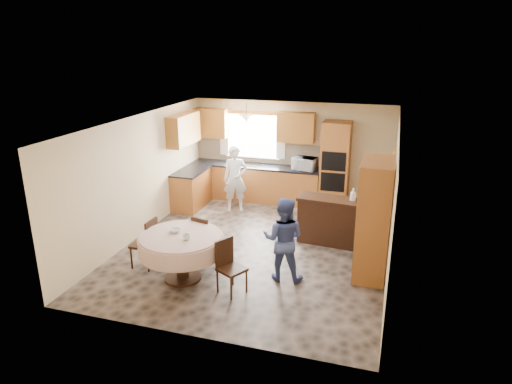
{
  "coord_description": "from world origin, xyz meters",
  "views": [
    {
      "loc": [
        2.4,
        -7.89,
        3.91
      ],
      "look_at": [
        -0.09,
        0.3,
        1.05
      ],
      "focal_mm": 32.0,
      "sensor_mm": 36.0,
      "label": 1
    }
  ],
  "objects": [
    {
      "name": "chair_left",
      "position": [
        -1.62,
        -1.35,
        0.51
      ],
      "size": [
        0.41,
        0.41,
        0.92
      ],
      "rotation": [
        0.0,
        0.0,
        -1.61
      ],
      "color": "#351A0E",
      "rests_on": "floor"
    },
    {
      "name": "person_sink",
      "position": [
        -1.08,
        1.86,
        0.78
      ],
      "size": [
        0.67,
        0.55,
        1.56
      ],
      "primitive_type": "imported",
      "rotation": [
        0.0,
        0.0,
        0.35
      ],
      "color": "silver",
      "rests_on": "floor"
    },
    {
      "name": "window",
      "position": [
        -1.0,
        2.98,
        1.6
      ],
      "size": [
        1.4,
        0.03,
        1.1
      ],
      "primitive_type": "cube",
      "color": "white",
      "rests_on": "wall_back"
    },
    {
      "name": "curtain_left",
      "position": [
        -1.75,
        2.93,
        1.65
      ],
      "size": [
        0.22,
        0.02,
        1.15
      ],
      "primitive_type": "cube",
      "color": "white",
      "rests_on": "wall_back"
    },
    {
      "name": "framed_picture",
      "position": [
        2.47,
        1.07,
        1.68
      ],
      "size": [
        0.06,
        0.62,
        0.51
      ],
      "color": "gold",
      "rests_on": "wall_right"
    },
    {
      "name": "wall_front",
      "position": [
        0.0,
        -3.0,
        1.25
      ],
      "size": [
        5.0,
        0.02,
        2.5
      ],
      "primitive_type": "cube",
      "color": "#CDB283",
      "rests_on": "floor"
    },
    {
      "name": "pendant",
      "position": [
        -1.0,
        2.5,
        2.12
      ],
      "size": [
        0.36,
        0.36,
        0.18
      ],
      "primitive_type": "cone",
      "rotation": [
        3.14,
        0.0,
        0.0
      ],
      "color": "beige",
      "rests_on": "ceiling"
    },
    {
      "name": "bowl_sideboard",
      "position": [
        1.11,
        0.64,
        0.92
      ],
      "size": [
        0.25,
        0.25,
        0.05
      ],
      "primitive_type": "imported",
      "rotation": [
        0.0,
        0.0,
        -0.2
      ],
      "color": "#B2B2B2",
      "rests_on": "sideboard"
    },
    {
      "name": "space_heater",
      "position": [
        2.12,
        0.12,
        0.25
      ],
      "size": [
        0.4,
        0.32,
        0.49
      ],
      "primitive_type": "cube",
      "rotation": [
        0.0,
        0.0,
        -0.2
      ],
      "color": "black",
      "rests_on": "floor"
    },
    {
      "name": "ceiling",
      "position": [
        0.0,
        0.0,
        2.5
      ],
      "size": [
        5.0,
        6.0,
        0.01
      ],
      "primitive_type": "cube",
      "color": "white",
      "rests_on": "wall_back"
    },
    {
      "name": "dining_table",
      "position": [
        -0.84,
        -1.57,
        0.64
      ],
      "size": [
        1.43,
        1.43,
        0.82
      ],
      "color": "#351A0E",
      "rests_on": "floor"
    },
    {
      "name": "backsplash",
      "position": [
        -0.85,
        2.99,
        1.18
      ],
      "size": [
        3.3,
        0.02,
        0.55
      ],
      "primitive_type": "cube",
      "color": "beige",
      "rests_on": "wall_back"
    },
    {
      "name": "wall_left",
      "position": [
        -2.5,
        0.0,
        1.25
      ],
      "size": [
        0.02,
        6.0,
        2.5
      ],
      "primitive_type": "cube",
      "color": "#CDB283",
      "rests_on": "floor"
    },
    {
      "name": "bottle_sideboard",
      "position": [
        1.77,
        0.64,
        1.04
      ],
      "size": [
        0.15,
        0.15,
        0.3
      ],
      "primitive_type": "imported",
      "rotation": [
        0.0,
        0.0,
        0.36
      ],
      "color": "silver",
      "rests_on": "sideboard"
    },
    {
      "name": "wall_right",
      "position": [
        2.5,
        0.0,
        1.25
      ],
      "size": [
        0.02,
        6.0,
        2.5
      ],
      "primitive_type": "cube",
      "color": "#CDB283",
      "rests_on": "floor"
    },
    {
      "name": "chair_back",
      "position": [
        -0.75,
        -0.85,
        0.49
      ],
      "size": [
        0.47,
        0.47,
        0.89
      ],
      "rotation": [
        0.0,
        0.0,
        2.89
      ],
      "color": "#351A0E",
      "rests_on": "floor"
    },
    {
      "name": "oven_tower",
      "position": [
        1.15,
        2.69,
        1.06
      ],
      "size": [
        0.66,
        0.62,
        2.12
      ],
      "primitive_type": "cube",
      "color": "#C37334",
      "rests_on": "floor"
    },
    {
      "name": "bowl_table",
      "position": [
        -0.99,
        -1.49,
        0.84
      ],
      "size": [
        0.2,
        0.2,
        0.06
      ],
      "primitive_type": "imported",
      "rotation": [
        0.0,
        0.0,
        -0.05
      ],
      "color": "#B2B2B2",
      "rests_on": "dining_table"
    },
    {
      "name": "person_dining",
      "position": [
        0.8,
        -1.05,
        0.73
      ],
      "size": [
        0.74,
        0.59,
        1.47
      ],
      "primitive_type": "imported",
      "rotation": [
        0.0,
        0.0,
        3.19
      ],
      "color": "#3D4A85",
      "rests_on": "floor"
    },
    {
      "name": "counter_back",
      "position": [
        -0.85,
        2.7,
        0.9
      ],
      "size": [
        3.3,
        0.64,
        0.04
      ],
      "primitive_type": "cube",
      "color": "black",
      "rests_on": "base_cab_back"
    },
    {
      "name": "base_cab_left",
      "position": [
        -2.2,
        1.8,
        0.44
      ],
      "size": [
        0.6,
        1.2,
        0.88
      ],
      "primitive_type": "cube",
      "color": "#C37334",
      "rests_on": "floor"
    },
    {
      "name": "curtain_right",
      "position": [
        -0.25,
        2.93,
        1.65
      ],
      "size": [
        0.22,
        0.02,
        1.15
      ],
      "primitive_type": "cube",
      "color": "white",
      "rests_on": "wall_back"
    },
    {
      "name": "counter_left",
      "position": [
        -2.2,
        1.8,
        0.9
      ],
      "size": [
        0.64,
        1.2,
        0.04
      ],
      "primitive_type": "cube",
      "color": "black",
      "rests_on": "base_cab_left"
    },
    {
      "name": "chair_right",
      "position": [
        0.06,
        -1.71,
        0.5
      ],
      "size": [
        0.53,
        0.53,
        0.9
      ],
      "rotation": [
        0.0,
        0.0,
        1.08
      ],
      "color": "#351A0E",
      "rests_on": "floor"
    },
    {
      "name": "oven_lower",
      "position": [
        1.15,
        2.38,
        0.75
      ],
      "size": [
        0.56,
        0.01,
        0.45
      ],
      "primitive_type": "cube",
      "color": "black",
      "rests_on": "oven_tower"
    },
    {
      "name": "wall_back",
      "position": [
        0.0,
        3.0,
        1.25
      ],
      "size": [
        5.0,
        0.02,
        2.5
      ],
      "primitive_type": "cube",
      "color": "#CDB283",
      "rests_on": "floor"
    },
    {
      "name": "sideboard",
      "position": [
        1.33,
        0.64,
        0.45
      ],
      "size": [
        1.29,
        0.63,
        0.89
      ],
      "primitive_type": "cube",
      "rotation": [
        0.0,
        0.0,
        -0.1
      ],
      "color": "#351A0E",
      "rests_on": "floor"
    },
    {
      "name": "cup_table",
      "position": [
        -0.67,
        -1.71,
        0.86
      ],
      "size": [
        0.16,
        0.16,
        0.09
      ],
      "primitive_type": "imported",
      "rotation": [
        0.0,
        0.0,
        0.4
      ],
      "color": "#B2B2B2",
      "rests_on": "dining_table"
    },
    {
      "name": "wall_cab_side",
      "position": [
        -2.33,
        1.8,
        1.91
      ],
      "size": [
        0.33,
        1.2,
        0.72
      ],
      "primitive_type": "cube",
      "color": "#AB722A",
      "rests_on": "wall_left"
    },
    {
      "name": "wall_cab_right",
      "position": [
        0.15,
        2.83,
        1.91
      ],
      "size": [
        0.9,
        0.33,
        0.72
      ],
      "primitive_type": "cube",
      "color": "#AB722A",
      "rests_on": "wall_back"
    },
    {
      "name": "wall_cab_left",
      "position": [
        -2.05,
        2.83,
        1.91
      ],
      "size": [
        0.85,
        0.33,
        0.72
      ],
      "primitive_type": "cube",
      "color": "#AB722A",
      "rests_on": "wall_back"
    },
    {
      "name": "oven_upper",
      "position": [
        1.15,
        2.38,
        1.25
      ],
      "size": [
        0.56,
        0.01,
        0.45
      ],
      "primitive_type": "cube",
      "color": "black",
      "rests_on": "oven_tower"
    },
    {
      "name": "base_cab_back",
      "position": [
        -0.85,
        2.7,
        0.44
      ],
      "size": [
        3.3,
        0.6,
        0.88
      ],
      "primitive_type": "cube",
      "color": "#C37334",
      "rests_on": "floor"
    },
    {
      "name": "cupboard",
      "position": [
        2.22,
        -0.41,
        1.02
      ],
      "size": [
        0.53,
        1.07,
        2.04
      ],
      "primitive_type": "cube",
      "color": "#C37334",
      "rests_on": "floor"
    },
    {
      "name": "microwave",
      "position": [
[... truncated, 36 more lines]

